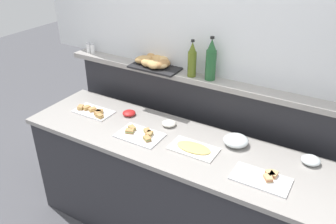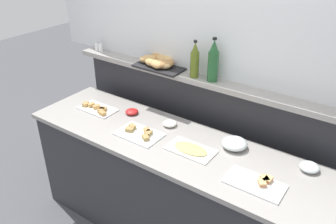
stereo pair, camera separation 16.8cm
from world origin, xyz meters
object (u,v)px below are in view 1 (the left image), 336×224
wine_bottle_green (211,61)px  salt_shaker (89,48)px  sandwich_platter_front (140,135)px  pepper_shaker (92,48)px  condiment_bowl_red (129,113)px  sandwich_platter_side (263,178)px  olive_oil_bottle (192,60)px  cold_cuts_platter (194,148)px  glass_bowl_medium (311,160)px  glass_bowl_large (236,141)px  condiment_bowl_dark (169,123)px  bread_basket (155,62)px  sandwich_platter_rear (93,111)px

wine_bottle_green → salt_shaker: wine_bottle_green is taller
sandwich_platter_front → pepper_shaker: (-0.81, 0.48, 0.36)m
condiment_bowl_red → wine_bottle_green: wine_bottle_green is taller
sandwich_platter_side → olive_oil_bottle: 0.98m
cold_cuts_platter → sandwich_platter_side: bearing=-7.9°
glass_bowl_medium → sandwich_platter_front: bearing=-165.8°
sandwich_platter_front → olive_oil_bottle: bearing=70.1°
condiment_bowl_red → glass_bowl_large: bearing=2.1°
glass_bowl_medium → pepper_shaker: 1.96m
glass_bowl_medium → olive_oil_bottle: 1.04m
glass_bowl_large → wine_bottle_green: 0.59m
salt_shaker → pepper_shaker: same height
sandwich_platter_side → pepper_shaker: pepper_shaker is taller
condiment_bowl_red → condiment_bowl_dark: bearing=3.4°
cold_cuts_platter → bread_basket: 0.80m
sandwich_platter_side → sandwich_platter_front: 0.89m
sandwich_platter_rear → cold_cuts_platter: bearing=-3.2°
wine_bottle_green → salt_shaker: (-1.16, 0.01, -0.10)m
pepper_shaker → sandwich_platter_rear: bearing=-52.1°
condiment_bowl_red → bread_basket: (0.08, 0.27, 0.35)m
sandwich_platter_side → glass_bowl_large: (-0.27, 0.26, 0.02)m
olive_oil_bottle → bread_basket: olive_oil_bottle is taller
sandwich_platter_front → wine_bottle_green: bearing=56.8°
cold_cuts_platter → condiment_bowl_red: 0.67m
olive_oil_bottle → glass_bowl_large: bearing=-25.3°
pepper_shaker → condiment_bowl_red: bearing=-25.6°
glass_bowl_large → olive_oil_bottle: olive_oil_bottle is taller
condiment_bowl_dark → pepper_shaker: pepper_shaker is taller
glass_bowl_large → pepper_shaker: size_ratio=1.95×
sandwich_platter_front → glass_bowl_large: 0.67m
glass_bowl_medium → pepper_shaker: (-1.91, 0.20, 0.35)m
bread_basket → olive_oil_bottle: bearing=-4.3°
glass_bowl_large → sandwich_platter_front: bearing=-159.1°
condiment_bowl_dark → pepper_shaker: (-0.92, 0.25, 0.35)m
sandwich_platter_front → condiment_bowl_red: same height
glass_bowl_medium → salt_shaker: salt_shaker is taller
sandwich_platter_side → olive_oil_bottle: size_ratio=1.23×
sandwich_platter_front → wine_bottle_green: size_ratio=1.01×
cold_cuts_platter → glass_bowl_large: glass_bowl_large is taller
condiment_bowl_dark → salt_shaker: size_ratio=1.21×
condiment_bowl_dark → salt_shaker: 1.05m
cold_cuts_platter → pepper_shaker: size_ratio=3.69×
sandwich_platter_side → sandwich_platter_front: same height
cold_cuts_platter → sandwich_platter_rear: bearing=176.8°
sandwich_platter_rear → pepper_shaker: (-0.30, 0.38, 0.36)m
salt_shaker → bread_basket: 0.69m
wine_bottle_green → bread_basket: 0.49m
salt_shaker → bread_basket: size_ratio=0.22×
glass_bowl_medium → condiment_bowl_dark: size_ratio=1.12×
wine_bottle_green → pepper_shaker: bearing=179.5°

